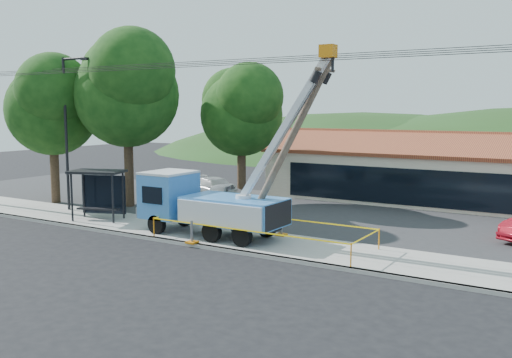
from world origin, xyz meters
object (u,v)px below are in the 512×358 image
Objects in this scene: bus_shelter at (99,183)px; car_white at (216,202)px; leaning_pole at (289,141)px; utility_truck at (207,203)px; car_silver at (220,206)px.

bus_shelter reaches higher than car_white.
bus_shelter is (-11.42, -0.29, -2.58)m from leaning_pole.
utility_truck is 3.14× the size of bus_shelter.
car_white is at bearing 123.43° from utility_truck.
car_white is at bearing 124.17° from car_silver.
car_white reaches higher than car_silver.
leaning_pole reaches higher than car_white.
leaning_pole is at bearing 4.85° from utility_truck.
utility_truck is 2.56× the size of car_silver.
leaning_pole is at bearing -51.06° from car_silver.
car_silver is at bearing -115.59° from car_white.
car_silver is 1.58m from car_white.
bus_shelter is at bearing -178.54° from leaning_pole.
utility_truck reaches higher than bus_shelter.
leaning_pole is 1.65× the size of car_white.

